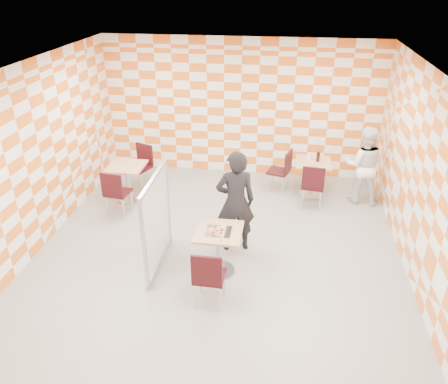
# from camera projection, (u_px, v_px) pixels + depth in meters

# --- Properties ---
(room_shell) EXTENTS (7.00, 7.00, 7.00)m
(room_shell) POSITION_uv_depth(u_px,v_px,m) (221.00, 162.00, 6.91)
(room_shell) COLOR gray
(room_shell) RESTS_ON ground
(main_table) EXTENTS (0.70, 0.70, 0.75)m
(main_table) POSITION_uv_depth(u_px,v_px,m) (219.00, 244.00, 6.62)
(main_table) COLOR tan
(main_table) RESTS_ON ground
(second_table) EXTENTS (0.70, 0.70, 0.75)m
(second_table) POSITION_uv_depth(u_px,v_px,m) (312.00, 173.00, 8.91)
(second_table) COLOR tan
(second_table) RESTS_ON ground
(empty_table) EXTENTS (0.70, 0.70, 0.75)m
(empty_table) POSITION_uv_depth(u_px,v_px,m) (127.00, 177.00, 8.74)
(empty_table) COLOR tan
(empty_table) RESTS_ON ground
(chair_main_front) EXTENTS (0.43, 0.44, 0.92)m
(chair_main_front) POSITION_uv_depth(u_px,v_px,m) (208.00, 275.00, 5.90)
(chair_main_front) COLOR black
(chair_main_front) RESTS_ON ground
(chair_second_front) EXTENTS (0.47, 0.48, 0.92)m
(chair_second_front) POSITION_uv_depth(u_px,v_px,m) (313.00, 183.00, 8.39)
(chair_second_front) COLOR black
(chair_second_front) RESTS_ON ground
(chair_second_side) EXTENTS (0.53, 0.52, 0.92)m
(chair_second_side) POSITION_uv_depth(u_px,v_px,m) (283.00, 168.00, 9.02)
(chair_second_side) COLOR black
(chair_second_side) RESTS_ON ground
(chair_empty_near) EXTENTS (0.47, 0.48, 0.92)m
(chair_empty_near) POSITION_uv_depth(u_px,v_px,m) (115.00, 190.00, 8.13)
(chair_empty_near) COLOR black
(chair_empty_near) RESTS_ON ground
(chair_empty_far) EXTENTS (0.55, 0.56, 0.92)m
(chair_empty_far) POSITION_uv_depth(u_px,v_px,m) (142.00, 162.00, 9.29)
(chair_empty_far) COLOR black
(chair_empty_far) RESTS_ON ground
(partition) EXTENTS (0.08, 1.38, 1.55)m
(partition) POSITION_uv_depth(u_px,v_px,m) (157.00, 222.00, 6.66)
(partition) COLOR white
(partition) RESTS_ON ground
(man_dark) EXTENTS (0.73, 0.58, 1.76)m
(man_dark) POSITION_uv_depth(u_px,v_px,m) (235.00, 202.00, 7.03)
(man_dark) COLOR black
(man_dark) RESTS_ON ground
(man_white) EXTENTS (0.83, 0.68, 1.59)m
(man_white) POSITION_uv_depth(u_px,v_px,m) (364.00, 165.00, 8.54)
(man_white) COLOR white
(man_white) RESTS_ON ground
(pizza_on_foil) EXTENTS (0.40, 0.40, 0.04)m
(pizza_on_foil) POSITION_uv_depth(u_px,v_px,m) (218.00, 230.00, 6.48)
(pizza_on_foil) COLOR silver
(pizza_on_foil) RESTS_ON main_table
(sport_bottle) EXTENTS (0.06, 0.06, 0.20)m
(sport_bottle) POSITION_uv_depth(u_px,v_px,m) (309.00, 155.00, 8.87)
(sport_bottle) COLOR white
(sport_bottle) RESTS_ON second_table
(soda_bottle) EXTENTS (0.07, 0.07, 0.23)m
(soda_bottle) POSITION_uv_depth(u_px,v_px,m) (318.00, 157.00, 8.77)
(soda_bottle) COLOR black
(soda_bottle) RESTS_ON second_table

